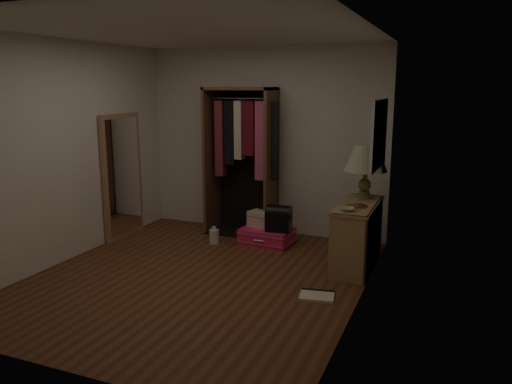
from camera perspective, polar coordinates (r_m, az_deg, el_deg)
ground at (r=5.60m, az=-6.61°, el=-9.68°), size 4.00×4.00×0.00m
room_walls at (r=5.24m, az=-6.05°, el=5.77°), size 3.52×4.02×2.60m
console_bookshelf at (r=5.92m, az=11.53°, el=-4.63°), size 0.42×1.12×0.75m
open_wardrobe at (r=6.95m, az=-1.40°, el=4.95°), size 1.02×0.50×2.05m
floor_mirror at (r=7.09m, az=-15.02°, el=1.75°), size 0.06×0.80×1.70m
pink_suitcase at (r=6.69m, az=1.26°, el=-5.04°), size 0.71×0.53×0.21m
train_case at (r=6.71m, az=0.50°, el=-3.10°), size 0.36×0.30×0.23m
black_bag at (r=6.50m, az=2.61°, el=-2.96°), size 0.34×0.23×0.35m
table_lamp at (r=6.04m, az=12.44°, el=3.68°), size 0.64×0.64×0.64m
brass_tray at (r=5.65m, az=11.36°, el=-1.60°), size 0.32×0.32×0.01m
ceramic_bowl at (r=5.44m, az=10.40°, el=-1.96°), size 0.19×0.19×0.04m
white_jug at (r=6.72m, az=-4.80°, el=-5.04°), size 0.14×0.14×0.23m
floor_book at (r=5.14m, az=7.01°, el=-11.61°), size 0.38×0.32×0.03m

